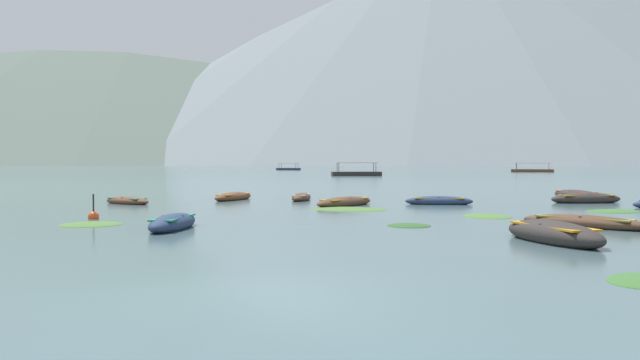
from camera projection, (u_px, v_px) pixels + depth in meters
ground_plane at (346, 165)px, 1507.42m from camera, size 6000.00×6000.00×0.00m
mountain_1 at (170, 66)px, 1739.56m from camera, size 2239.77×2239.77×571.92m
mountain_2 at (443, 38)px, 1341.52m from camera, size 1644.04×1644.04×570.05m
rowboat_2 at (439, 201)px, 30.84m from camera, size 3.50×1.22×0.54m
rowboat_3 at (233, 197)px, 34.73m from camera, size 2.19×4.03×0.56m
rowboat_4 at (127, 201)px, 31.38m from camera, size 3.25×2.57×0.47m
rowboat_5 at (584, 222)px, 19.79m from camera, size 3.76×3.63×0.50m
rowboat_7 at (345, 202)px, 29.91m from camera, size 3.44×4.33×0.56m
rowboat_8 at (301, 197)px, 34.34m from camera, size 1.27×3.10×0.52m
rowboat_9 at (576, 195)px, 37.06m from camera, size 2.22×4.33×0.61m
rowboat_10 at (553, 234)px, 15.98m from camera, size 2.32×3.89×0.72m
rowboat_11 at (586, 199)px, 32.10m from camera, size 4.05×1.88×0.68m
rowboat_12 at (173, 223)px, 19.24m from camera, size 1.17×3.47×0.61m
ferry_0 at (288, 169)px, 203.66m from camera, size 8.36×4.94×2.54m
ferry_1 at (532, 170)px, 153.59m from camera, size 10.77×6.23×2.54m
ferry_2 at (356, 173)px, 105.36m from camera, size 8.92×4.24×2.54m
mooring_buoy at (94, 216)px, 22.75m from camera, size 0.41×0.41×1.06m
weed_patch_2 at (487, 216)px, 23.81m from camera, size 2.13×2.63×0.14m
weed_patch_3 at (91, 225)px, 20.59m from camera, size 2.50×2.41×0.14m
weed_patch_4 at (614, 212)px, 26.23m from camera, size 3.34×3.06×0.14m
weed_patch_5 at (409, 226)px, 20.17m from camera, size 1.87×1.84×0.14m
weed_patch_6 at (349, 209)px, 27.54m from camera, size 4.23×3.67×0.14m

